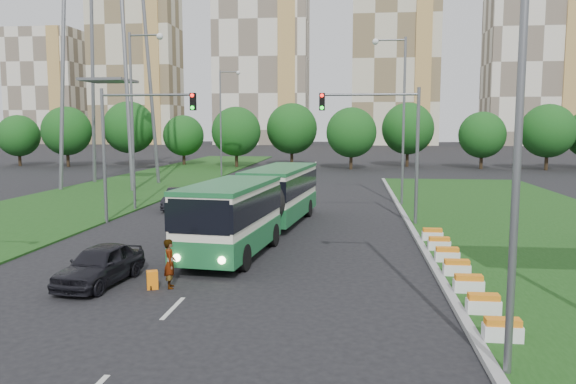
# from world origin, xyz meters

# --- Properties ---
(ground) EXTENTS (360.00, 360.00, 0.00)m
(ground) POSITION_xyz_m (0.00, 0.00, 0.00)
(ground) COLOR black
(ground) RESTS_ON ground
(grass_median) EXTENTS (14.00, 60.00, 0.15)m
(grass_median) POSITION_xyz_m (13.00, 8.00, 0.07)
(grass_median) COLOR #184313
(grass_median) RESTS_ON ground
(median_kerb) EXTENTS (0.30, 60.00, 0.18)m
(median_kerb) POSITION_xyz_m (6.05, 8.00, 0.09)
(median_kerb) COLOR #9B9B9B
(median_kerb) RESTS_ON ground
(left_verge) EXTENTS (12.00, 110.00, 0.10)m
(left_verge) POSITION_xyz_m (-18.00, 25.00, 0.05)
(left_verge) COLOR #184313
(left_verge) RESTS_ON ground
(lane_markings) EXTENTS (0.20, 100.00, 0.01)m
(lane_markings) POSITION_xyz_m (-3.00, 20.00, 0.00)
(lane_markings) COLOR silver
(lane_markings) RESTS_ON ground
(flower_planters) EXTENTS (1.10, 13.70, 0.60)m
(flower_planters) POSITION_xyz_m (6.70, -1.40, 0.45)
(flower_planters) COLOR white
(flower_planters) RESTS_ON grass_median
(traffic_mast_median) EXTENTS (5.76, 0.32, 8.00)m
(traffic_mast_median) POSITION_xyz_m (4.78, 10.00, 5.35)
(traffic_mast_median) COLOR slate
(traffic_mast_median) RESTS_ON ground
(traffic_mast_left) EXTENTS (5.76, 0.32, 8.00)m
(traffic_mast_left) POSITION_xyz_m (-10.38, 9.00, 5.35)
(traffic_mast_left) COLOR slate
(traffic_mast_left) RESTS_ON ground
(street_lamps) EXTENTS (36.00, 60.00, 12.00)m
(street_lamps) POSITION_xyz_m (-3.00, 10.00, 6.00)
(street_lamps) COLOR slate
(street_lamps) RESTS_ON ground
(tree_line) EXTENTS (120.00, 8.00, 9.00)m
(tree_line) POSITION_xyz_m (10.00, 55.00, 4.50)
(tree_line) COLOR #144C16
(tree_line) RESTS_ON ground
(apartment_tower_west) EXTENTS (26.00, 15.00, 48.00)m
(apartment_tower_west) POSITION_xyz_m (-65.00, 150.00, 24.00)
(apartment_tower_west) COLOR beige
(apartment_tower_west) RESTS_ON ground
(apartment_tower_cwest) EXTENTS (28.00, 15.00, 52.00)m
(apartment_tower_cwest) POSITION_xyz_m (-25.00, 150.00, 26.00)
(apartment_tower_cwest) COLOR silver
(apartment_tower_cwest) RESTS_ON ground
(apartment_tower_ceast) EXTENTS (25.00, 15.00, 50.00)m
(apartment_tower_ceast) POSITION_xyz_m (15.00, 150.00, 25.00)
(apartment_tower_ceast) COLOR beige
(apartment_tower_ceast) RESTS_ON ground
(apartment_tower_east) EXTENTS (27.00, 15.00, 47.00)m
(apartment_tower_east) POSITION_xyz_m (55.00, 150.00, 23.50)
(apartment_tower_east) COLOR silver
(apartment_tower_east) RESTS_ON ground
(midrise_west) EXTENTS (22.00, 14.00, 36.00)m
(midrise_west) POSITION_xyz_m (-95.00, 150.00, 18.00)
(midrise_west) COLOR silver
(midrise_west) RESTS_ON ground
(articulated_bus) EXTENTS (2.75, 17.67, 2.91)m
(articulated_bus) POSITION_xyz_m (-2.14, 6.13, 1.78)
(articulated_bus) COLOR silver
(articulated_bus) RESTS_ON ground
(car_left_near) EXTENTS (2.24, 4.50, 1.48)m
(car_left_near) POSITION_xyz_m (-6.54, -3.62, 0.74)
(car_left_near) COLOR black
(car_left_near) RESTS_ON ground
(car_left_far) EXTENTS (1.99, 4.59, 1.47)m
(car_left_far) POSITION_xyz_m (-9.39, 14.97, 0.73)
(car_left_far) COLOR black
(car_left_far) RESTS_ON ground
(pedestrian) EXTENTS (0.61, 0.75, 1.79)m
(pedestrian) POSITION_xyz_m (-3.81, -3.79, 0.90)
(pedestrian) COLOR gray
(pedestrian) RESTS_ON ground
(shopping_trolley) EXTENTS (0.38, 0.41, 0.66)m
(shopping_trolley) POSITION_xyz_m (-4.41, -4.00, 0.33)
(shopping_trolley) COLOR orange
(shopping_trolley) RESTS_ON ground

